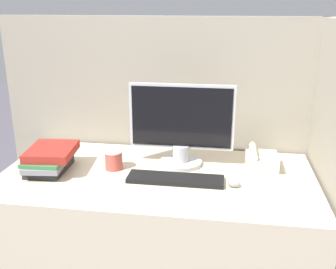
{
  "coord_description": "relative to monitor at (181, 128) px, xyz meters",
  "views": [
    {
      "loc": [
        0.32,
        -1.34,
        1.58
      ],
      "look_at": [
        0.05,
        0.42,
        0.97
      ],
      "focal_mm": 42.0,
      "sensor_mm": 36.0,
      "label": 1
    }
  ],
  "objects": [
    {
      "name": "monitor",
      "position": [
        0.0,
        0.0,
        0.0
      ],
      "size": [
        0.53,
        0.22,
        0.42
      ],
      "color": "#B7B7BC",
      "rests_on": "desk"
    },
    {
      "name": "cubicle_panel_right",
      "position": [
        0.7,
        -0.12,
        -0.22
      ],
      "size": [
        0.04,
        0.83,
        1.51
      ],
      "color": "gray",
      "rests_on": "ground_plane"
    },
    {
      "name": "desk_telephone",
      "position": [
        0.4,
        0.0,
        -0.15
      ],
      "size": [
        0.16,
        0.18,
        0.11
      ],
      "color": "beige",
      "rests_on": "desk"
    },
    {
      "name": "keyboard",
      "position": [
        -0.0,
        -0.21,
        -0.18
      ],
      "size": [
        0.45,
        0.12,
        0.02
      ],
      "color": "black",
      "rests_on": "desk"
    },
    {
      "name": "mouse",
      "position": [
        0.27,
        -0.23,
        -0.18
      ],
      "size": [
        0.06,
        0.04,
        0.03
      ],
      "color": "gray",
      "rests_on": "desk"
    },
    {
      "name": "cubicle_panel_rear",
      "position": [
        -0.1,
        0.28,
        -0.22
      ],
      "size": [
        1.93,
        0.04,
        1.51
      ],
      "color": "gray",
      "rests_on": "ground_plane"
    },
    {
      "name": "coffee_cup",
      "position": [
        -0.33,
        -0.11,
        -0.15
      ],
      "size": [
        0.09,
        0.09,
        0.1
      ],
      "color": "#BF4C3F",
      "rests_on": "desk"
    },
    {
      "name": "book_stack",
      "position": [
        -0.63,
        -0.18,
        -0.13
      ],
      "size": [
        0.24,
        0.3,
        0.12
      ],
      "color": "#262628",
      "rests_on": "desk"
    },
    {
      "name": "desk",
      "position": [
        -0.1,
        -0.15,
        -0.58
      ],
      "size": [
        1.53,
        0.77,
        0.78
      ],
      "color": "beige",
      "rests_on": "ground_plane"
    },
    {
      "name": "paper_pile",
      "position": [
        0.43,
        -0.23,
        -0.19
      ],
      "size": [
        0.25,
        0.29,
        0.01
      ],
      "color": "white",
      "rests_on": "desk"
    }
  ]
}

